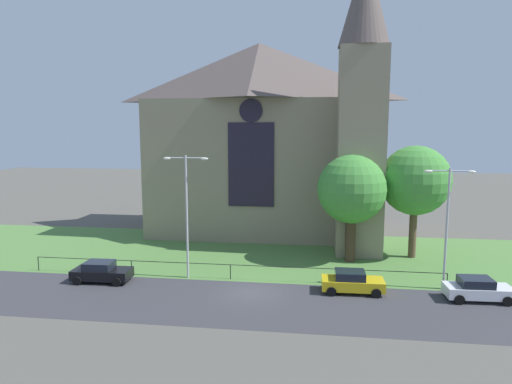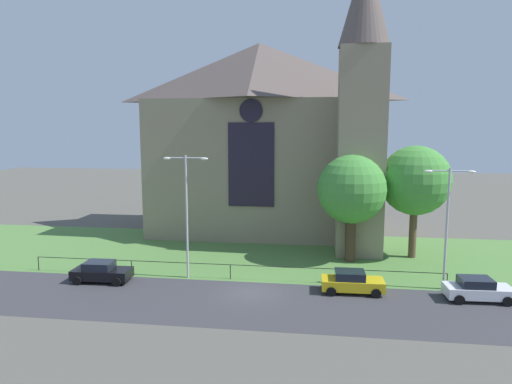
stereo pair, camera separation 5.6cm
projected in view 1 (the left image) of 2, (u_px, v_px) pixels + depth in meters
name	position (u px, v px, depth m)	size (l,w,h in m)	color
ground	(268.00, 253.00, 41.26)	(160.00, 160.00, 0.00)	#56544C
road_asphalt	(247.00, 303.00, 29.48)	(120.00, 8.00, 0.01)	#38383D
grass_verge	(265.00, 259.00, 39.29)	(120.00, 20.00, 0.01)	#517F3D
church_building	(266.00, 137.00, 48.43)	(23.20, 16.20, 26.00)	gray
iron_railing	(230.00, 266.00, 34.02)	(30.97, 0.07, 1.13)	black
tree_right_far	(415.00, 181.00, 39.03)	(5.95, 5.95, 9.73)	brown
tree_right_near	(352.00, 190.00, 37.95)	(5.72, 5.72, 9.02)	#423021
streetlamp_near	(187.00, 202.00, 33.69)	(3.37, 0.26, 9.23)	#B2B2B7
streetlamp_far	(448.00, 213.00, 31.29)	(3.37, 0.26, 8.52)	#B2B2B7
parked_car_black	(101.00, 272.00, 33.47)	(4.26, 2.14, 1.51)	black
parked_car_yellow	(352.00, 282.00, 31.29)	(4.23, 2.09, 1.51)	gold
parked_car_white	(478.00, 289.00, 29.86)	(4.27, 2.17, 1.51)	silver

